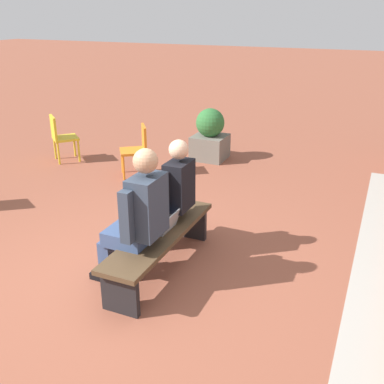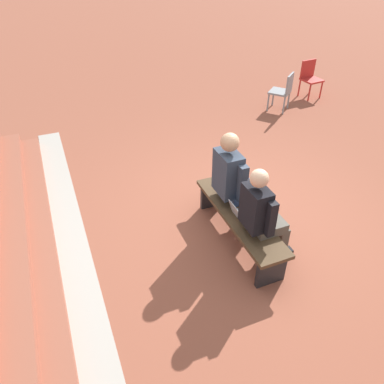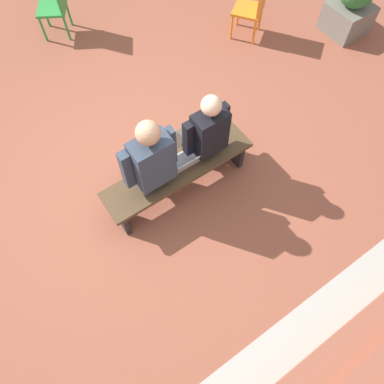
# 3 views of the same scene
# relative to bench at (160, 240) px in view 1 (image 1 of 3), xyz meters

# --- Properties ---
(ground_plane) EXTENTS (60.00, 60.00, 0.00)m
(ground_plane) POSITION_rel_bench_xyz_m (0.38, -0.29, -0.35)
(ground_plane) COLOR brown
(concrete_strip) EXTENTS (8.34, 0.40, 0.01)m
(concrete_strip) POSITION_rel_bench_xyz_m (0.00, 2.08, -0.35)
(concrete_strip) COLOR #A8A399
(concrete_strip) RESTS_ON ground
(bench) EXTENTS (1.80, 0.44, 0.45)m
(bench) POSITION_rel_bench_xyz_m (0.00, 0.00, 0.00)
(bench) COLOR #4C3823
(bench) RESTS_ON ground
(person_student) EXTENTS (0.54, 0.69, 1.34)m
(person_student) POSITION_rel_bench_xyz_m (-0.39, -0.07, 0.36)
(person_student) COLOR #4C473D
(person_student) RESTS_ON ground
(person_adult) EXTENTS (0.60, 0.76, 1.44)m
(person_adult) POSITION_rel_bench_xyz_m (0.31, -0.07, 0.40)
(person_adult) COLOR #384C75
(person_adult) RESTS_ON ground
(laptop) EXTENTS (0.32, 0.29, 0.21)m
(laptop) POSITION_rel_bench_xyz_m (-0.08, 0.01, 0.15)
(laptop) COLOR #9EA0A5
(laptop) RESTS_ON bench
(plastic_chair_far_right) EXTENTS (0.59, 0.59, 0.84)m
(plastic_chair_far_right) POSITION_rel_bench_xyz_m (-2.58, -3.36, 0.13)
(plastic_chair_far_right) COLOR gold
(plastic_chair_far_right) RESTS_ON ground
(plastic_chair_near_bench_right) EXTENTS (0.59, 0.59, 0.84)m
(plastic_chair_near_bench_right) POSITION_rel_bench_xyz_m (-2.49, -1.71, 0.13)
(plastic_chair_near_bench_right) COLOR orange
(plastic_chair_near_bench_right) RESTS_ON ground
(planter) EXTENTS (0.60, 0.60, 0.94)m
(planter) POSITION_rel_bench_xyz_m (-3.79, -0.95, 0.08)
(planter) COLOR #6B665B
(planter) RESTS_ON ground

